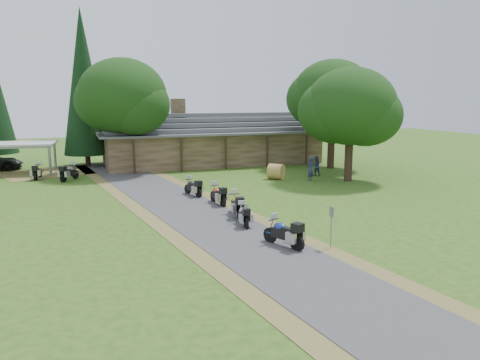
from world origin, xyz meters
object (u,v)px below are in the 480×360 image
object	(u,v)px
motorcycle_row_c	(237,204)
motorcycle_row_e	(193,186)
motorcycle_row_d	(218,194)
motorcycle_row_b	(243,214)
motorcycle_row_a	(283,232)
motorcycle_carport_a	(38,171)
lodge	(211,138)
hay_bale	(276,172)
motorcycle_carport_b	(69,172)
carport	(18,158)

from	to	relation	value
motorcycle_row_c	motorcycle_row_e	distance (m)	5.99
motorcycle_row_d	motorcycle_row_b	bearing A→B (deg)	172.44
motorcycle_row_a	motorcycle_carport_a	bearing A→B (deg)	3.59
lodge	motorcycle_row_b	distance (m)	23.00
motorcycle_row_c	hay_bale	bearing A→B (deg)	-27.13
motorcycle_row_e	motorcycle_carport_a	bearing A→B (deg)	27.98
motorcycle_row_b	motorcycle_row_c	bearing A→B (deg)	-1.56
lodge	motorcycle_carport_a	size ratio (longest dim) A/B	11.26
motorcycle_row_c	motorcycle_row_e	bearing A→B (deg)	16.12
motorcycle_row_c	hay_bale	size ratio (longest dim) A/B	1.65
motorcycle_row_a	lodge	bearing A→B (deg)	-32.70
hay_bale	motorcycle_row_d	bearing A→B (deg)	-135.16
motorcycle_carport_a	motorcycle_carport_b	world-z (taller)	motorcycle_carport_b
lodge	motorcycle_row_a	distance (m)	26.61
carport	hay_bale	world-z (taller)	carport
lodge	motorcycle_row_a	size ratio (longest dim) A/B	10.82
motorcycle_row_b	motorcycle_row_e	world-z (taller)	motorcycle_row_e
carport	motorcycle_row_d	world-z (taller)	carport
motorcycle_row_c	motorcycle_row_d	distance (m)	3.03
lodge	motorcycle_row_e	bearing A→B (deg)	-110.83
motorcycle_row_d	motorcycle_carport_a	bearing A→B (deg)	33.61
motorcycle_row_d	motorcycle_row_e	xyz separation A→B (m)	(-0.81, 2.89, -0.03)
motorcycle_carport_a	carport	bearing A→B (deg)	34.53
motorcycle_row_c	motorcycle_carport_b	bearing A→B (deg)	37.11
lodge	motorcycle_row_b	xyz separation A→B (m)	(-4.94, -22.39, -1.87)
motorcycle_row_a	motorcycle_row_c	distance (m)	5.65
motorcycle_row_a	hay_bale	size ratio (longest dim) A/B	1.64
lodge	motorcycle_row_a	world-z (taller)	lodge
motorcycle_row_e	hay_bale	size ratio (longest dim) A/B	1.51
lodge	motorcycle_carport_a	xyz separation A→B (m)	(-15.44, -4.25, -1.80)
lodge	motorcycle_row_d	bearing A→B (deg)	-105.19
motorcycle_row_c	carport	bearing A→B (deg)	39.44
motorcycle_row_d	hay_bale	world-z (taller)	motorcycle_row_d
motorcycle_carport_b	motorcycle_row_d	bearing A→B (deg)	-110.44
lodge	carport	size ratio (longest dim) A/B	3.59
carport	motorcycle_row_b	world-z (taller)	carport
motorcycle_row_d	lodge	bearing A→B (deg)	-20.50
lodge	motorcycle_row_e	xyz separation A→B (m)	(-5.55, -14.59, -1.83)
motorcycle_row_d	motorcycle_row_e	distance (m)	3.00
motorcycle_row_b	motorcycle_row_e	size ratio (longest dim) A/B	0.93
motorcycle_carport_a	hay_bale	bearing A→B (deg)	-100.49
lodge	motorcycle_row_b	size ratio (longest dim) A/B	12.68
carport	hay_bale	bearing A→B (deg)	-22.11
carport	motorcycle_row_d	distance (m)	20.83
motorcycle_row_d	motorcycle_row_e	world-z (taller)	motorcycle_row_d
lodge	motorcycle_row_c	world-z (taller)	lodge
motorcycle_row_d	motorcycle_carport_a	xyz separation A→B (m)	(-10.69, 13.24, 0.00)
carport	hay_bale	distance (m)	21.63
lodge	motorcycle_carport_b	world-z (taller)	lodge
carport	motorcycle_carport_a	xyz separation A→B (m)	(1.64, -3.53, -0.64)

